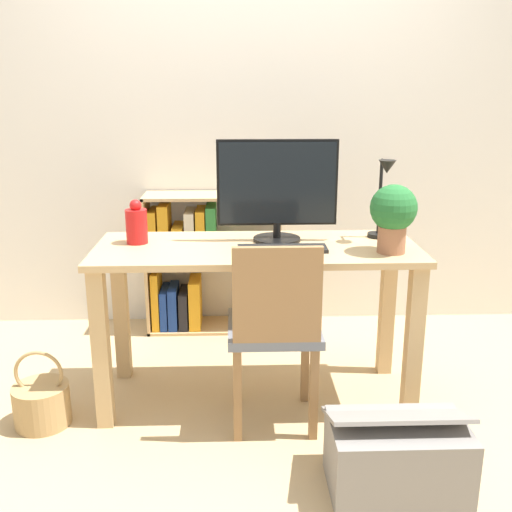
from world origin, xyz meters
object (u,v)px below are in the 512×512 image
Objects in this scene: monitor at (277,187)px; vase at (137,224)px; keyboard at (282,249)px; basket at (42,403)px; desk_lamp at (383,191)px; potted_plant at (393,213)px; chair at (275,327)px; storage_box at (397,455)px; bookshelf at (192,263)px.

vase is at bearing -178.06° from monitor.
keyboard is 1.12× the size of basket.
monitor is 0.49m from desk_lamp.
keyboard is 0.69m from vase.
vase is 0.69× the size of potted_plant.
keyboard is 0.46× the size of chair.
storage_box is (-0.09, -0.81, -0.85)m from desk_lamp.
storage_box is at bearing -18.82° from basket.
vase is 1.50m from storage_box.
basket is 1.56m from storage_box.
storage_box is (-0.09, -0.59, -0.80)m from potted_plant.
chair is at bearing -3.17° from basket.
bookshelf reaches higher than basket.
vase is 0.93m from bookshelf.
keyboard is at bearing -63.31° from bookshelf.
potted_plant reaches higher than bookshelf.
vase is 1.16m from desk_lamp.
storage_box is (0.40, -0.82, -0.87)m from monitor.
potted_plant is 0.35× the size of chair.
vase is 0.54× the size of desk_lamp.
bookshelf is 1.84m from storage_box.
basket is at bearing -172.67° from keyboard.
monitor is 0.54m from potted_plant.
bookshelf is 1.29m from basket.
keyboard is at bearing -12.83° from vase.
potted_plant reaches higher than basket.
monitor reaches higher than bookshelf.
vase reaches higher than chair.
monitor is 2.71× the size of vase.
bookshelf is 1.64× the size of storage_box.
potted_plant is 0.71m from chair.
potted_plant is 1.77m from basket.
monitor is at bearing 94.16° from keyboard.
basket is (-1.57, -0.31, -0.89)m from desk_lamp.
desk_lamp is 1.18m from storage_box.
desk_lamp is 0.82m from chair.
desk_lamp reaches higher than vase.
desk_lamp is at bearing 83.48° from storage_box.
desk_lamp is at bearing -39.24° from bookshelf.
potted_plant is at bearing 81.65° from storage_box.
keyboard reaches higher than storage_box.
keyboard is 1.32× the size of potted_plant.
monitor is 1.40× the size of keyboard.
basket is (-1.04, 0.06, -0.38)m from chair.
bookshelf is (-0.95, 1.00, -0.52)m from potted_plant.
potted_plant is (0.49, -0.22, -0.08)m from monitor.
potted_plant is at bearing -9.99° from vase.
monitor reaches higher than keyboard.
vase reaches higher than bookshelf.
basket is (-1.07, -0.31, -0.91)m from monitor.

